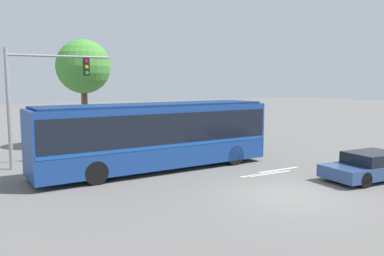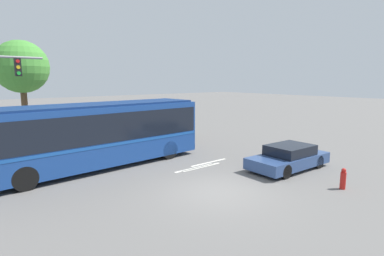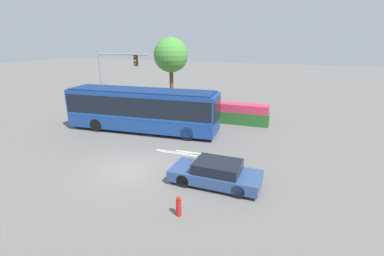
{
  "view_description": "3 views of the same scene",
  "coord_description": "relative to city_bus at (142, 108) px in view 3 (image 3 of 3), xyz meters",
  "views": [
    {
      "loc": [
        -9.85,
        -10.66,
        4.2
      ],
      "look_at": [
        -1.44,
        4.6,
        2.13
      ],
      "focal_mm": 36.33,
      "sensor_mm": 36.0,
      "label": 1
    },
    {
      "loc": [
        -7.88,
        -8.15,
        4.34
      ],
      "look_at": [
        1.89,
        3.86,
        1.86
      ],
      "focal_mm": 28.27,
      "sensor_mm": 36.0,
      "label": 2
    },
    {
      "loc": [
        7.87,
        -11.91,
        6.82
      ],
      "look_at": [
        2.57,
        3.05,
        1.71
      ],
      "focal_mm": 26.26,
      "sensor_mm": 36.0,
      "label": 3
    }
  ],
  "objects": [
    {
      "name": "traffic_light_pole",
      "position": [
        -4.81,
        3.45,
        2.05
      ],
      "size": [
        5.01,
        0.24,
        5.81
      ],
      "color": "gray",
      "rests_on": "ground"
    },
    {
      "name": "sedan_foreground",
      "position": [
        7.4,
        -6.19,
        -1.24
      ],
      "size": [
        4.41,
        2.04,
        1.19
      ],
      "rotation": [
        0.0,
        0.0,
        3.11
      ],
      "color": "navy",
      "rests_on": "ground"
    },
    {
      "name": "ground_plane",
      "position": [
        2.53,
        -6.2,
        -1.81
      ],
      "size": [
        140.0,
        140.0,
        0.0
      ],
      "primitive_type": "plane",
      "color": "slate"
    },
    {
      "name": "city_bus",
      "position": [
        0.0,
        0.0,
        0.0
      ],
      "size": [
        11.63,
        3.27,
        3.18
      ],
      "rotation": [
        0.0,
        0.0,
        0.06
      ],
      "color": "navy",
      "rests_on": "ground"
    },
    {
      "name": "flowering_hedge",
      "position": [
        5.33,
        4.41,
        -1.0
      ],
      "size": [
        7.36,
        1.25,
        1.66
      ],
      "color": "#286028",
      "rests_on": "ground"
    },
    {
      "name": "fire_hydrant",
      "position": [
        6.66,
        -9.17,
        -1.4
      ],
      "size": [
        0.22,
        0.22,
        0.86
      ],
      "color": "red",
      "rests_on": "ground"
    },
    {
      "name": "lane_stripe_far",
      "position": [
        5.13,
        -2.9,
        -1.81
      ],
      "size": [
        2.4,
        0.16,
        0.01
      ],
      "primitive_type": "cube",
      "color": "silver",
      "rests_on": "ground"
    },
    {
      "name": "street_tree_left",
      "position": [
        -1.28,
        8.52,
        3.32
      ],
      "size": [
        3.46,
        3.46,
        6.91
      ],
      "color": "brown",
      "rests_on": "ground"
    },
    {
      "name": "lane_stripe_mid",
      "position": [
        4.27,
        -3.3,
        -1.81
      ],
      "size": [
        2.4,
        0.16,
        0.01
      ],
      "primitive_type": "cube",
      "color": "silver",
      "rests_on": "ground"
    },
    {
      "name": "lane_stripe_near",
      "position": [
        3.89,
        -3.19,
        -1.81
      ],
      "size": [
        2.4,
        0.16,
        0.01
      ],
      "primitive_type": "cube",
      "color": "silver",
      "rests_on": "ground"
    }
  ]
}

